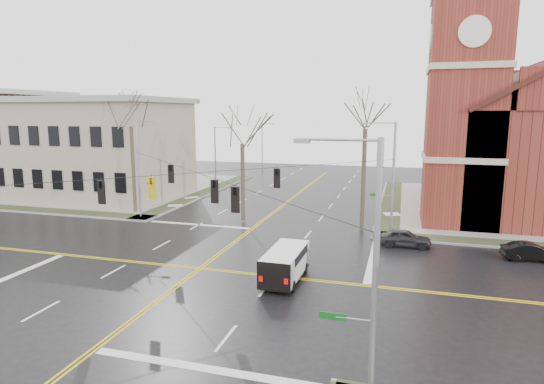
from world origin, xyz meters
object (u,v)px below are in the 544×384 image
(church, at_px, (539,127))
(cargo_van, at_px, (286,261))
(tree_ne, at_px, (365,122))
(signal_pole_nw, at_px, (140,166))
(streetlight_north_a, at_px, (216,155))
(signal_pole_ne, at_px, (391,175))
(tree_nw_near, at_px, (242,139))
(streetlight_north_b, at_px, (263,145))
(signal_pole_se, at_px, (370,272))
(tree_nw_far, at_px, (131,121))
(parked_car_b, at_px, (531,252))
(parked_car_a, at_px, (404,238))

(church, relative_size, cargo_van, 5.54)
(church, xyz_separation_m, tree_ne, (-15.71, -11.67, 0.64))
(signal_pole_nw, height_order, streetlight_north_a, signal_pole_nw)
(signal_pole_nw, xyz_separation_m, tree_ne, (20.37, 1.61, 4.12))
(cargo_van, bearing_deg, signal_pole_ne, 65.25)
(church, height_order, signal_pole_ne, church)
(church, distance_m, tree_nw_near, 29.02)
(streetlight_north_b, bearing_deg, signal_pole_nw, -91.05)
(signal_pole_se, relative_size, cargo_van, 1.81)
(streetlight_north_b, distance_m, tree_nw_far, 35.25)
(signal_pole_ne, distance_m, cargo_van, 13.57)
(streetlight_north_a, bearing_deg, signal_pole_ne, -36.90)
(tree_nw_far, bearing_deg, tree_ne, -0.08)
(signal_pole_ne, distance_m, signal_pole_se, 23.00)
(church, height_order, streetlight_north_a, church)
(streetlight_north_a, bearing_deg, parked_car_b, -32.83)
(cargo_van, xyz_separation_m, tree_nw_near, (-7.37, 12.99, 6.45))
(cargo_van, bearing_deg, tree_ne, 76.72)
(church, xyz_separation_m, streetlight_north_b, (-35.42, 23.22, -3.97))
(tree_nw_far, relative_size, tree_nw_near, 1.20)
(signal_pole_nw, xyz_separation_m, cargo_van, (17.08, -11.77, -3.84))
(church, height_order, signal_pole_nw, church)
(streetlight_north_a, height_order, tree_ne, tree_ne)
(tree_nw_far, xyz_separation_m, tree_ne, (22.16, -0.03, -0.01))
(tree_ne, bearing_deg, parked_car_a, -51.48)
(streetlight_north_b, height_order, tree_nw_far, tree_nw_far)
(parked_car_a, bearing_deg, tree_nw_near, 72.50)
(signal_pole_se, relative_size, tree_nw_near, 0.86)
(church, distance_m, parked_car_b, 19.19)
(cargo_van, relative_size, parked_car_b, 1.36)
(parked_car_a, distance_m, tree_ne, 10.12)
(parked_car_a, bearing_deg, church, -38.98)
(signal_pole_se, bearing_deg, signal_pole_ne, 90.00)
(signal_pole_ne, distance_m, signal_pole_nw, 22.64)
(streetlight_north_a, bearing_deg, cargo_van, -59.86)
(streetlight_north_a, bearing_deg, tree_nw_near, -59.39)
(signal_pole_nw, xyz_separation_m, parked_car_a, (23.87, -2.78, -4.29))
(signal_pole_nw, distance_m, tree_nw_far, 4.79)
(parked_car_b, distance_m, tree_nw_far, 35.35)
(streetlight_north_b, xyz_separation_m, parked_car_a, (23.20, -39.28, -3.81))
(streetlight_north_b, xyz_separation_m, tree_nw_far, (-2.46, -34.86, 4.61))
(parked_car_a, height_order, parked_car_b, parked_car_a)
(signal_pole_se, bearing_deg, parked_car_b, 63.82)
(parked_car_b, xyz_separation_m, tree_nw_near, (-22.38, 4.99, 6.96))
(parked_car_a, bearing_deg, signal_pole_ne, 22.10)
(church, xyz_separation_m, cargo_van, (-19.01, -25.05, -7.33))
(streetlight_north_a, relative_size, parked_car_b, 2.19)
(signal_pole_se, bearing_deg, streetlight_north_b, 110.27)
(parked_car_b, relative_size, tree_nw_far, 0.29)
(signal_pole_nw, xyz_separation_m, signal_pole_se, (22.64, -23.00, 0.00))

